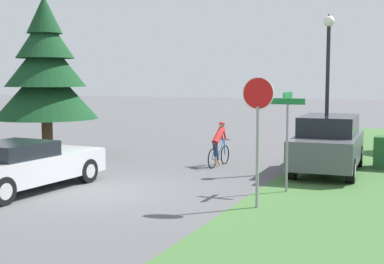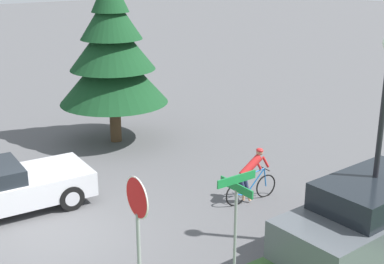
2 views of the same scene
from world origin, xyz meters
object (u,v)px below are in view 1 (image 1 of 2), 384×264
object	(u,v)px
street_lamp	(328,66)
street_name_sign	(287,123)
conifer_tall_near	(46,72)
parked_suv_right	(328,144)
stop_sign	(258,116)
cyclist	(219,145)
sedan_left_lane	(23,166)

from	to	relation	value
street_lamp	street_name_sign	world-z (taller)	street_lamp
street_name_sign	conifer_tall_near	bearing A→B (deg)	164.92
parked_suv_right	street_lamp	world-z (taller)	street_lamp
stop_sign	street_name_sign	distance (m)	2.03
cyclist	conifer_tall_near	distance (m)	7.22
cyclist	conifer_tall_near	bearing A→B (deg)	98.47
sedan_left_lane	parked_suv_right	size ratio (longest dim) A/B	1.03
street_lamp	street_name_sign	xyz separation A→B (m)	(-0.38, -3.72, -1.53)
parked_suv_right	street_name_sign	world-z (taller)	street_name_sign
sedan_left_lane	street_lamp	xyz separation A→B (m)	(6.87, 6.31, 2.69)
stop_sign	street_name_sign	bearing A→B (deg)	-94.34
parked_suv_right	conifer_tall_near	size ratio (longest dim) A/B	0.76
cyclist	street_name_sign	size ratio (longest dim) A/B	0.66
sedan_left_lane	street_lamp	world-z (taller)	street_lamp
street_name_sign	parked_suv_right	bearing A→B (deg)	82.11
parked_suv_right	stop_sign	size ratio (longest dim) A/B	1.54
conifer_tall_near	cyclist	bearing A→B (deg)	4.92
parked_suv_right	conifer_tall_near	world-z (taller)	conifer_tall_near
cyclist	stop_sign	world-z (taller)	stop_sign
parked_suv_right	conifer_tall_near	bearing A→B (deg)	92.24
cyclist	conifer_tall_near	xyz separation A→B (m)	(-6.74, -0.58, 2.51)
street_name_sign	cyclist	bearing A→B (deg)	133.96
stop_sign	street_lamp	xyz separation A→B (m)	(0.59, 5.71, 1.23)
sedan_left_lane	conifer_tall_near	bearing A→B (deg)	36.37
stop_sign	street_name_sign	xyz separation A→B (m)	(0.21, 1.99, -0.31)
stop_sign	street_name_sign	size ratio (longest dim) A/B	1.15
stop_sign	street_lamp	size ratio (longest dim) A/B	0.60
street_lamp	conifer_tall_near	distance (m)	10.30
cyclist	conifer_tall_near	size ratio (longest dim) A/B	0.28
parked_suv_right	stop_sign	world-z (taller)	stop_sign
conifer_tall_near	sedan_left_lane	bearing A→B (deg)	-57.21
cyclist	street_lamp	world-z (taller)	street_lamp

